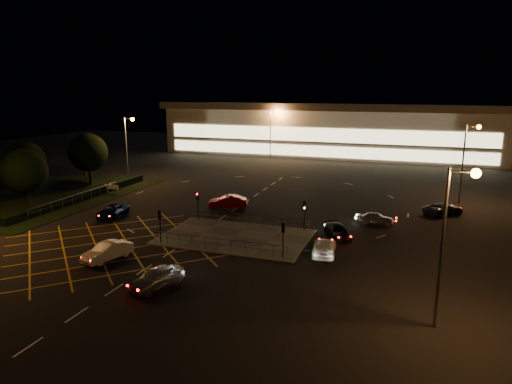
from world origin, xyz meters
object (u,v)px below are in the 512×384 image
(signal_sw, at_px, (160,220))
(car_near_silver, at_px, (156,278))
(signal_se, at_px, (283,233))
(car_approach_white, at_px, (324,247))
(car_queue_white, at_px, (107,251))
(car_left_blue, at_px, (113,211))
(car_circ_red, at_px, (228,202))
(signal_nw, at_px, (198,200))
(car_far_dkgrey, at_px, (337,231))
(signal_ne, at_px, (305,210))
(car_east_grey, at_px, (443,209))
(car_right_silver, at_px, (376,218))

(signal_sw, bearing_deg, car_near_silver, 118.61)
(signal_se, distance_m, car_approach_white, 4.20)
(signal_se, relative_size, car_queue_white, 0.70)
(car_left_blue, xyz_separation_m, car_circ_red, (10.88, 8.08, 0.09))
(signal_nw, xyz_separation_m, car_near_silver, (4.70, -16.60, -1.61))
(signal_nw, distance_m, car_near_silver, 17.33)
(car_far_dkgrey, height_order, car_circ_red, car_circ_red)
(signal_ne, xyz_separation_m, car_east_grey, (13.81, 11.59, -1.68))
(signal_nw, relative_size, car_circ_red, 0.67)
(car_circ_red, bearing_deg, car_left_blue, -75.78)
(car_circ_red, bearing_deg, signal_nw, -30.85)
(signal_sw, bearing_deg, signal_ne, -146.35)
(signal_se, height_order, signal_ne, same)
(car_east_grey, bearing_deg, signal_sw, 82.59)
(signal_se, height_order, car_far_dkgrey, signal_se)
(car_east_grey, bearing_deg, signal_se, 100.20)
(signal_ne, bearing_deg, car_left_blue, -175.36)
(car_right_silver, bearing_deg, signal_se, 152.36)
(signal_ne, bearing_deg, car_queue_white, -137.42)
(signal_ne, distance_m, car_right_silver, 8.73)
(signal_nw, height_order, car_near_silver, signal_nw)
(signal_nw, relative_size, car_queue_white, 0.70)
(car_left_blue, distance_m, car_right_silver, 29.52)
(signal_sw, xyz_separation_m, car_near_silver, (4.70, -8.62, -1.61))
(signal_nw, distance_m, signal_ne, 12.00)
(car_circ_red, distance_m, car_east_grey, 25.43)
(car_queue_white, bearing_deg, signal_ne, 58.43)
(signal_sw, relative_size, car_approach_white, 0.65)
(car_near_silver, relative_size, car_queue_white, 0.99)
(car_queue_white, height_order, car_circ_red, car_circ_red)
(signal_sw, xyz_separation_m, car_queue_white, (-2.22, -5.08, -1.63))
(signal_se, bearing_deg, car_near_silver, 49.72)
(car_queue_white, xyz_separation_m, car_east_grey, (28.04, 24.66, -0.06))
(car_circ_red, bearing_deg, car_near_silver, -13.05)
(signal_ne, bearing_deg, signal_se, -90.00)
(signal_ne, height_order, car_east_grey, signal_ne)
(signal_sw, relative_size, car_right_silver, 0.84)
(signal_sw, bearing_deg, car_queue_white, 66.37)
(car_far_dkgrey, bearing_deg, signal_se, -143.64)
(signal_sw, distance_m, car_circ_red, 14.40)
(car_queue_white, relative_size, car_circ_red, 0.95)
(car_circ_red, bearing_deg, car_right_silver, 64.40)
(signal_ne, relative_size, car_queue_white, 0.70)
(signal_nw, relative_size, car_left_blue, 0.64)
(signal_sw, distance_m, car_far_dkgrey, 17.26)
(signal_sw, xyz_separation_m, car_approach_white, (15.18, 2.18, -1.67))
(signal_nw, bearing_deg, car_near_silver, -74.20)
(signal_ne, xyz_separation_m, car_right_silver, (6.72, 5.30, -1.73))
(car_approach_white, bearing_deg, signal_se, 27.36)
(signal_se, relative_size, car_east_grey, 0.64)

